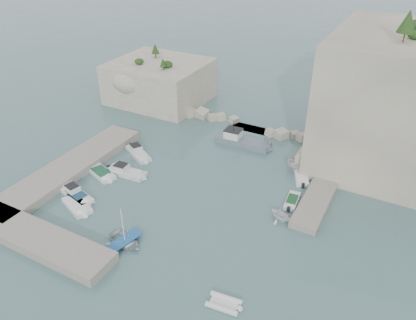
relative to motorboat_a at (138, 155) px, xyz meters
The scene contains 21 objects.
ground 13.45m from the motorboat_a, 30.47° to the right, with size 400.00×400.00×0.00m, color slate.
cliff_terrace 27.05m from the motorboat_a, 24.44° to the left, with size 8.00×10.00×2.50m, color beige.
outcrop_west 20.33m from the motorboat_a, 114.81° to the left, with size 16.00×14.00×7.00m, color beige.
quay_west 9.52m from the motorboat_a, 124.64° to the right, with size 5.00×24.00×1.10m, color #9E9689.
quay_south 19.40m from the motorboat_a, 85.28° to the right, with size 18.00×4.00×1.10m, color #9E9689.
ledge_east 25.30m from the motorboat_a, ahead, with size 3.00×16.00×0.80m, color #9E9689.
breakwater 18.52m from the motorboat_a, 55.08° to the left, with size 28.00×3.00×1.40m, color beige.
motorboat_a is the anchor object (origin of this frame).
motorboat_b 4.95m from the motorboat_a, 71.25° to the right, with size 5.86×1.92×1.40m, color silver, non-canonical shape.
motorboat_c 6.45m from the motorboat_a, 101.76° to the right, with size 5.22×1.90×0.70m, color white, non-canonical shape.
motorboat_d 11.53m from the motorboat_a, 92.91° to the right, with size 5.66×1.68×1.40m, color white, non-canonical shape.
motorboat_e 13.05m from the motorboat_a, 85.88° to the right, with size 4.77×1.95×0.70m, color white, non-canonical shape.
rowboat 17.94m from the motorboat_a, 57.64° to the right, with size 2.96×4.14×0.86m, color silver.
inflatable_dinghy 27.91m from the motorboat_a, 38.02° to the right, with size 3.21×1.56×0.44m, color white, non-canonical shape.
tender_east_a 22.68m from the motorboat_a, ahead, with size 2.46×2.85×1.50m, color white.
tender_east_b 22.57m from the motorboat_a, ahead, with size 3.85×1.31×0.70m, color white, non-canonical shape.
tender_east_c 22.56m from the motorboat_a, 13.63° to the left, with size 4.76×1.54×0.70m, color white, non-canonical shape.
tender_east_d 22.97m from the motorboat_a, 17.31° to the left, with size 1.90×5.06×1.96m, color silver.
work_boat 15.32m from the motorboat_a, 40.19° to the left, with size 8.88×2.62×2.20m, color slate, non-canonical shape.
rowboat_mast 18.12m from the motorboat_a, 57.64° to the right, with size 0.10×0.10×4.20m, color white.
vegetation 38.68m from the motorboat_a, 30.85° to the left, with size 53.48×13.88×13.40m.
Camera 1 is at (20.34, -31.79, 29.18)m, focal length 35.00 mm.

